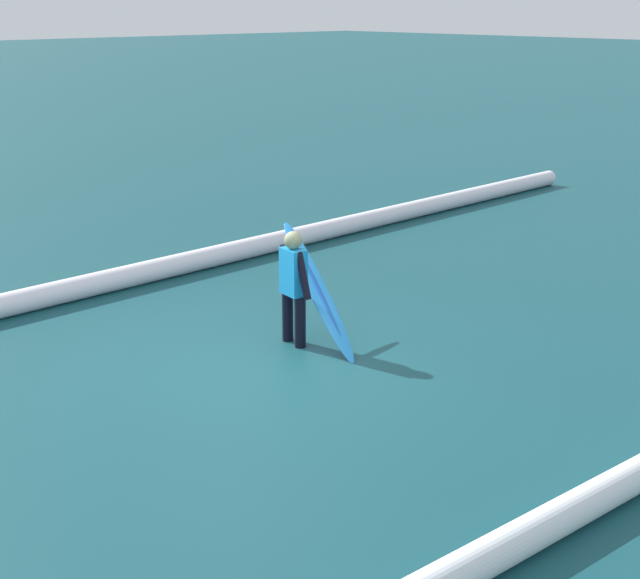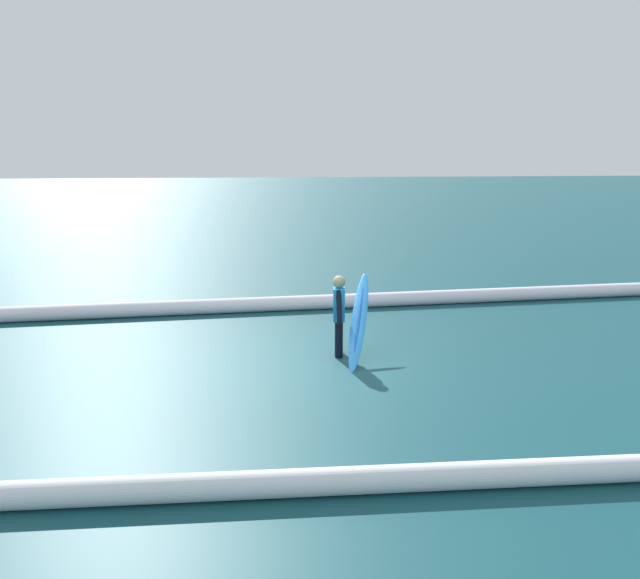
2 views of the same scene
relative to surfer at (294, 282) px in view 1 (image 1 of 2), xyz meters
The scene contains 4 objects.
ground_plane 1.22m from the surfer, 14.17° to the left, with size 186.01×186.01×0.00m, color #13464E.
surfer is the anchor object (origin of this frame).
surfboard 0.38m from the surfer, behind, with size 0.85×1.95×1.33m.
wave_crest_foreground 3.57m from the surfer, 94.84° to the right, with size 0.33×0.33×22.07m, color white.
Camera 1 is at (6.40, 8.06, 4.03)m, focal length 53.65 mm.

